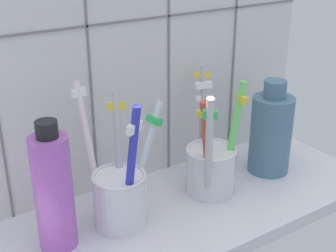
% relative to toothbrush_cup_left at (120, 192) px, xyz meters
% --- Properties ---
extents(counter_slab, '(0.64, 0.22, 0.02)m').
position_rel_toothbrush_cup_left_xyz_m(counter_slab, '(0.07, -0.02, -0.06)').
color(counter_slab, silver).
rests_on(counter_slab, ground).
extents(tile_wall_back, '(0.64, 0.02, 0.45)m').
position_rel_toothbrush_cup_left_xyz_m(tile_wall_back, '(0.07, 0.10, 0.16)').
color(tile_wall_back, silver).
rests_on(tile_wall_back, ground).
extents(toothbrush_cup_left, '(0.11, 0.12, 0.19)m').
position_rel_toothbrush_cup_left_xyz_m(toothbrush_cup_left, '(0.00, 0.00, 0.00)').
color(toothbrush_cup_left, silver).
rests_on(toothbrush_cup_left, counter_slab).
extents(toothbrush_cup_right, '(0.10, 0.14, 0.18)m').
position_rel_toothbrush_cup_left_xyz_m(toothbrush_cup_right, '(0.15, -0.00, -0.00)').
color(toothbrush_cup_right, silver).
rests_on(toothbrush_cup_right, counter_slab).
extents(ceramic_vase, '(0.07, 0.07, 0.15)m').
position_rel_toothbrush_cup_left_xyz_m(ceramic_vase, '(0.27, -0.00, 0.02)').
color(ceramic_vase, slate).
rests_on(ceramic_vase, counter_slab).
extents(soap_bottle, '(0.05, 0.05, 0.17)m').
position_rel_toothbrush_cup_left_xyz_m(soap_bottle, '(-0.09, 0.00, 0.03)').
color(soap_bottle, '#AC57BE').
rests_on(soap_bottle, counter_slab).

